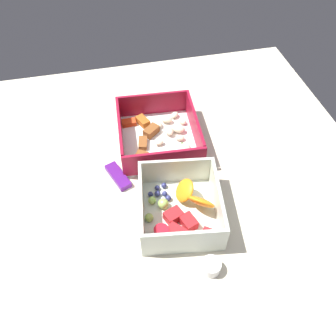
{
  "coord_description": "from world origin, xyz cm",
  "views": [
    {
      "loc": [
        -44.32,
        11.38,
        56.61
      ],
      "look_at": [
        -0.64,
        1.65,
        4.0
      ],
      "focal_mm": 37.02,
      "sensor_mm": 36.0,
      "label": 1
    }
  ],
  "objects_px": {
    "candy_bar": "(118,176)",
    "paper_cup_liner": "(211,266)",
    "fruit_bowl": "(180,208)",
    "pasta_container": "(158,134)"
  },
  "relations": [
    {
      "from": "candy_bar",
      "to": "paper_cup_liner",
      "type": "height_order",
      "value": "paper_cup_liner"
    },
    {
      "from": "fruit_bowl",
      "to": "candy_bar",
      "type": "xyz_separation_m",
      "value": [
        0.11,
        0.1,
        -0.02
      ]
    },
    {
      "from": "pasta_container",
      "to": "paper_cup_liner",
      "type": "bearing_deg",
      "value": -171.98
    },
    {
      "from": "fruit_bowl",
      "to": "paper_cup_liner",
      "type": "bearing_deg",
      "value": -168.18
    },
    {
      "from": "pasta_container",
      "to": "candy_bar",
      "type": "relative_size",
      "value": 2.79
    },
    {
      "from": "pasta_container",
      "to": "fruit_bowl",
      "type": "xyz_separation_m",
      "value": [
        -0.2,
        -0.0,
        0.0
      ]
    },
    {
      "from": "candy_bar",
      "to": "paper_cup_liner",
      "type": "xyz_separation_m",
      "value": [
        -0.23,
        -0.12,
        0.0
      ]
    },
    {
      "from": "paper_cup_liner",
      "to": "candy_bar",
      "type": "bearing_deg",
      "value": 28.83
    },
    {
      "from": "candy_bar",
      "to": "paper_cup_liner",
      "type": "distance_m",
      "value": 0.26
    },
    {
      "from": "paper_cup_liner",
      "to": "pasta_container",
      "type": "bearing_deg",
      "value": 4.37
    }
  ]
}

